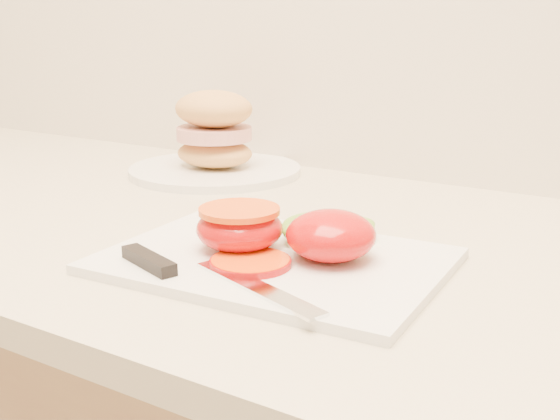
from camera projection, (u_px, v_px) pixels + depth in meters
The scene contains 7 objects.
cutting_board at pixel (275, 261), 0.69m from camera, with size 0.33×0.24×0.01m, color white.
tomato_half_dome at pixel (331, 235), 0.68m from camera, with size 0.09×0.09×0.05m, color red.
tomato_half_cut at pixel (240, 227), 0.71m from camera, with size 0.09×0.09×0.04m.
tomato_slice_0 at pixel (251, 262), 0.67m from camera, with size 0.07×0.07×0.01m, color orange.
lettuce_leaf_0 at pixel (330, 230), 0.74m from camera, with size 0.11×0.08×0.02m, color #81B12F.
knife at pixel (189, 270), 0.64m from camera, with size 0.24×0.07×0.01m.
sandwich_plate at pixel (214, 144), 1.09m from camera, with size 0.27×0.27×0.13m.
Camera 1 is at (0.16, 1.02, 1.17)m, focal length 45.00 mm.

